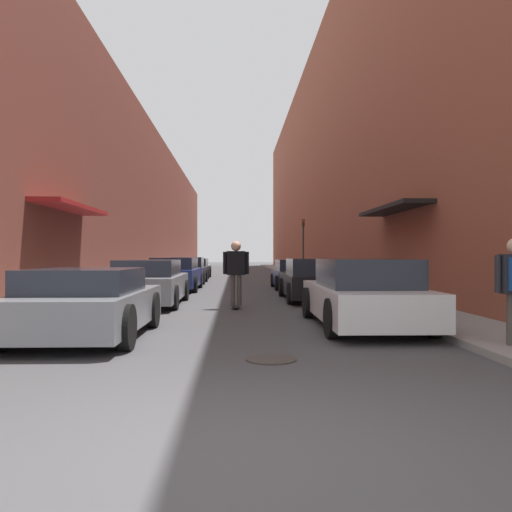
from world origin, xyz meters
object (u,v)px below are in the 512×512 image
parked_car_left_3 (188,271)px  manhole_cover (271,359)px  parked_car_right_2 (295,275)px  parked_car_left_1 (149,283)px  parked_car_left_0 (86,304)px  parked_car_right_1 (314,280)px  parked_car_left_4 (194,268)px  skateboarder (236,267)px  parked_car_left_2 (175,274)px  parked_car_right_0 (363,294)px  traffic_light (303,241)px

parked_car_left_3 → manhole_cover: (2.95, -19.13, -0.64)m
parked_car_right_2 → parked_car_left_1: bearing=-126.0°
parked_car_right_2 → manhole_cover: bearing=-98.1°
parked_car_left_1 → manhole_cover: bearing=-68.8°
parked_car_left_0 → parked_car_right_1: bearing=54.5°
parked_car_left_4 → skateboarder: 18.30m
parked_car_left_3 → parked_car_right_2: 6.70m
parked_car_left_1 → parked_car_left_2: parked_car_left_2 is taller
parked_car_left_1 → manhole_cover: (2.99, -7.71, -0.63)m
parked_car_right_0 → traffic_light: size_ratio=1.32×
parked_car_left_2 → parked_car_left_3: (0.03, 5.32, -0.01)m
parked_car_left_1 → parked_car_left_2: (0.02, 6.10, 0.02)m
parked_car_right_2 → skateboarder: bearing=-107.7°
parked_car_left_1 → parked_car_left_2: bearing=89.9°
parked_car_left_0 → manhole_cover: size_ratio=5.63×
parked_car_right_0 → parked_car_left_2: bearing=115.2°
manhole_cover → traffic_light: 23.96m
parked_car_left_1 → parked_car_left_2: 6.10m
parked_car_left_0 → parked_car_right_2: 13.80m
parked_car_left_4 → parked_car_right_2: (5.21, -10.04, -0.01)m
parked_car_right_0 → manhole_cover: (-2.08, -3.07, -0.65)m
parked_car_left_3 → parked_car_right_0: bearing=-72.6°
parked_car_left_0 → parked_car_right_0: (5.17, 1.16, 0.06)m
parked_car_right_0 → parked_car_right_1: bearing=90.4°
parked_car_right_2 → manhole_cover: size_ratio=5.63×
parked_car_left_4 → parked_car_right_2: size_ratio=1.07×
parked_car_left_0 → parked_car_left_2: size_ratio=0.84×
parked_car_left_1 → parked_car_right_2: bearing=54.0°
parked_car_right_1 → traffic_light: bearing=83.6°
parked_car_right_0 → manhole_cover: size_ratio=6.63×
skateboarder → parked_car_right_0: bearing=-54.4°
parked_car_right_1 → parked_car_left_4: bearing=108.3°
parked_car_left_0 → parked_car_left_1: size_ratio=0.86×
parked_car_left_0 → parked_car_left_4: parked_car_left_4 is taller
parked_car_left_3 → parked_car_left_4: size_ratio=0.93×
parked_car_left_0 → traffic_light: bearing=72.7°
skateboarder → manhole_cover: size_ratio=2.62×
parked_car_left_2 → traffic_light: (6.64, 9.76, 1.64)m
skateboarder → traffic_light: traffic_light is taller
parked_car_left_2 → parked_car_right_0: parked_car_right_0 is taller
parked_car_right_0 → traffic_light: bearing=85.6°
parked_car_left_2 → parked_car_right_1: parked_car_left_2 is taller
parked_car_left_0 → parked_car_left_2: parked_car_left_2 is taller
parked_car_left_2 → parked_car_left_3: size_ratio=1.19×
parked_car_left_4 → parked_car_right_0: (5.21, -21.67, 0.05)m
parked_car_left_4 → manhole_cover: 24.95m
parked_car_left_4 → parked_car_right_1: parked_car_right_1 is taller
parked_car_left_0 → manhole_cover: parked_car_left_0 is taller
parked_car_right_1 → parked_car_right_0: bearing=-89.6°
parked_car_left_2 → parked_car_left_4: (-0.14, 10.93, -0.05)m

